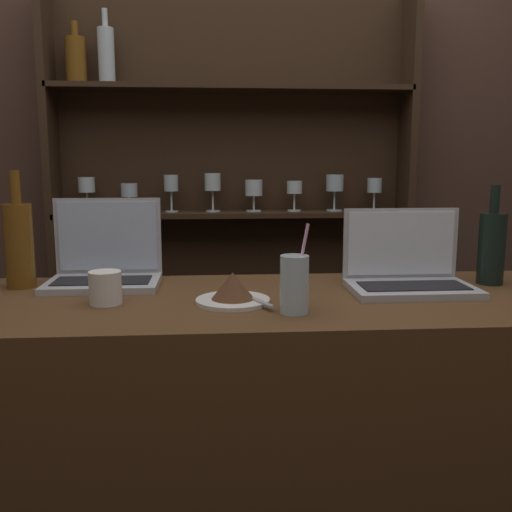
{
  "coord_description": "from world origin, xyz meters",
  "views": [
    {
      "loc": [
        -0.12,
        -1.08,
        1.29
      ],
      "look_at": [
        -0.02,
        0.32,
        1.05
      ],
      "focal_mm": 40.0,
      "sensor_mm": 36.0,
      "label": 1
    }
  ],
  "objects_px": {
    "laptop_near": "(105,265)",
    "laptop_far": "(408,272)",
    "coffee_cup": "(105,288)",
    "wine_bottle_amber": "(19,243)",
    "cake_plate": "(233,291)",
    "water_glass": "(294,284)",
    "wine_bottle_dark": "(492,247)"
  },
  "relations": [
    {
      "from": "wine_bottle_dark",
      "to": "coffee_cup",
      "type": "relative_size",
      "value": 3.45
    },
    {
      "from": "laptop_near",
      "to": "laptop_far",
      "type": "distance_m",
      "value": 0.82
    },
    {
      "from": "wine_bottle_dark",
      "to": "laptop_far",
      "type": "bearing_deg",
      "value": -168.6
    },
    {
      "from": "wine_bottle_amber",
      "to": "coffee_cup",
      "type": "relative_size",
      "value": 3.96
    },
    {
      "from": "wine_bottle_dark",
      "to": "laptop_near",
      "type": "bearing_deg",
      "value": 175.86
    },
    {
      "from": "cake_plate",
      "to": "coffee_cup",
      "type": "distance_m",
      "value": 0.3
    },
    {
      "from": "laptop_near",
      "to": "cake_plate",
      "type": "xyz_separation_m",
      "value": [
        0.34,
        -0.24,
        -0.02
      ]
    },
    {
      "from": "coffee_cup",
      "to": "laptop_far",
      "type": "bearing_deg",
      "value": 7.31
    },
    {
      "from": "wine_bottle_amber",
      "to": "wine_bottle_dark",
      "type": "distance_m",
      "value": 1.27
    },
    {
      "from": "laptop_far",
      "to": "cake_plate",
      "type": "relative_size",
      "value": 1.74
    },
    {
      "from": "wine_bottle_amber",
      "to": "cake_plate",
      "type": "bearing_deg",
      "value": -20.86
    },
    {
      "from": "laptop_far",
      "to": "water_glass",
      "type": "relative_size",
      "value": 1.58
    },
    {
      "from": "water_glass",
      "to": "wine_bottle_amber",
      "type": "relative_size",
      "value": 0.64
    },
    {
      "from": "wine_bottle_dark",
      "to": "coffee_cup",
      "type": "distance_m",
      "value": 1.03
    },
    {
      "from": "laptop_far",
      "to": "water_glass",
      "type": "xyz_separation_m",
      "value": [
        -0.33,
        -0.21,
        0.02
      ]
    },
    {
      "from": "water_glass",
      "to": "coffee_cup",
      "type": "xyz_separation_m",
      "value": [
        -0.43,
        0.11,
        -0.03
      ]
    },
    {
      "from": "water_glass",
      "to": "wine_bottle_dark",
      "type": "bearing_deg",
      "value": 24.27
    },
    {
      "from": "cake_plate",
      "to": "coffee_cup",
      "type": "height_order",
      "value": "coffee_cup"
    },
    {
      "from": "coffee_cup",
      "to": "cake_plate",
      "type": "bearing_deg",
      "value": -2.54
    },
    {
      "from": "water_glass",
      "to": "wine_bottle_dark",
      "type": "relative_size",
      "value": 0.74
    },
    {
      "from": "wine_bottle_amber",
      "to": "coffee_cup",
      "type": "distance_m",
      "value": 0.34
    },
    {
      "from": "laptop_near",
      "to": "wine_bottle_dark",
      "type": "relative_size",
      "value": 1.09
    },
    {
      "from": "laptop_far",
      "to": "wine_bottle_dark",
      "type": "relative_size",
      "value": 1.17
    },
    {
      "from": "laptop_near",
      "to": "wine_bottle_amber",
      "type": "height_order",
      "value": "wine_bottle_amber"
    },
    {
      "from": "laptop_near",
      "to": "wine_bottle_dark",
      "type": "xyz_separation_m",
      "value": [
        1.06,
        -0.08,
        0.05
      ]
    },
    {
      "from": "laptop_near",
      "to": "wine_bottle_dark",
      "type": "bearing_deg",
      "value": -4.14
    },
    {
      "from": "cake_plate",
      "to": "water_glass",
      "type": "distance_m",
      "value": 0.17
    },
    {
      "from": "laptop_near",
      "to": "wine_bottle_amber",
      "type": "xyz_separation_m",
      "value": [
        -0.22,
        -0.02,
        0.07
      ]
    },
    {
      "from": "laptop_near",
      "to": "laptop_far",
      "type": "relative_size",
      "value": 0.94
    },
    {
      "from": "laptop_far",
      "to": "wine_bottle_dark",
      "type": "distance_m",
      "value": 0.26
    },
    {
      "from": "laptop_far",
      "to": "wine_bottle_amber",
      "type": "bearing_deg",
      "value": 174.32
    },
    {
      "from": "coffee_cup",
      "to": "wine_bottle_amber",
      "type": "bearing_deg",
      "value": 142.29
    }
  ]
}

